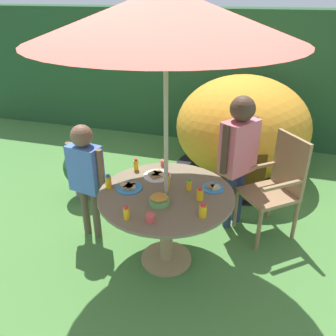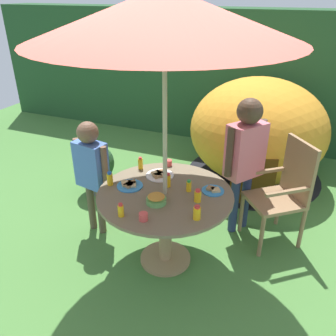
{
  "view_description": "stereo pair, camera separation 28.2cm",
  "coord_description": "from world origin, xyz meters",
  "px_view_note": "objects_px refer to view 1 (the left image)",
  "views": [
    {
      "loc": [
        0.72,
        -2.43,
        2.28
      ],
      "look_at": [
        -0.01,
        0.08,
        0.93
      ],
      "focal_mm": 37.29,
      "sensor_mm": 36.0,
      "label": 1
    },
    {
      "loc": [
        0.99,
        -2.34,
        2.28
      ],
      "look_at": [
        -0.01,
        0.08,
        0.93
      ],
      "focal_mm": 37.29,
      "sensor_mm": 36.0,
      "label": 2
    }
  ],
  "objects_px": {
    "snack_bowl": "(159,200)",
    "plate_near_right": "(157,175)",
    "potted_plant": "(83,169)",
    "juice_bottle_front_edge": "(200,194)",
    "patio_umbrella": "(166,15)",
    "child_in_pink_shirt": "(239,147)",
    "juice_bottle_center_front": "(136,165)",
    "wooden_chair": "(277,183)",
    "juice_bottle_near_left": "(126,213)",
    "dome_tent": "(242,127)",
    "cup_far": "(150,218)",
    "child_in_blue_shirt": "(86,169)",
    "juice_bottle_back_edge": "(167,180)",
    "plate_mid_left": "(213,188)",
    "garden_table": "(166,210)",
    "cup_near": "(164,163)",
    "juice_bottle_far_left": "(189,185)",
    "juice_bottle_center_back": "(108,182)",
    "juice_bottle_mid_right": "(203,211)",
    "plate_far_right": "(129,187)"
  },
  "relations": [
    {
      "from": "juice_bottle_far_left",
      "to": "juice_bottle_center_back",
      "type": "height_order",
      "value": "juice_bottle_center_back"
    },
    {
      "from": "child_in_blue_shirt",
      "to": "juice_bottle_far_left",
      "type": "relative_size",
      "value": 11.46
    },
    {
      "from": "patio_umbrella",
      "to": "child_in_pink_shirt",
      "type": "relative_size",
      "value": 1.63
    },
    {
      "from": "child_in_pink_shirt",
      "to": "juice_bottle_center_back",
      "type": "bearing_deg",
      "value": -17.29
    },
    {
      "from": "juice_bottle_center_front",
      "to": "cup_far",
      "type": "xyz_separation_m",
      "value": [
        0.4,
        -0.74,
        -0.03
      ]
    },
    {
      "from": "potted_plant",
      "to": "juice_bottle_far_left",
      "type": "xyz_separation_m",
      "value": [
        1.45,
        -0.72,
        0.42
      ]
    },
    {
      "from": "cup_far",
      "to": "child_in_blue_shirt",
      "type": "bearing_deg",
      "value": 145.61
    },
    {
      "from": "juice_bottle_center_front",
      "to": "cup_near",
      "type": "relative_size",
      "value": 1.92
    },
    {
      "from": "potted_plant",
      "to": "juice_bottle_near_left",
      "type": "height_order",
      "value": "juice_bottle_near_left"
    },
    {
      "from": "cup_near",
      "to": "garden_table",
      "type": "bearing_deg",
      "value": -71.0
    },
    {
      "from": "wooden_chair",
      "to": "juice_bottle_back_edge",
      "type": "height_order",
      "value": "wooden_chair"
    },
    {
      "from": "plate_far_right",
      "to": "juice_bottle_near_left",
      "type": "xyz_separation_m",
      "value": [
        0.15,
        -0.42,
        0.04
      ]
    },
    {
      "from": "potted_plant",
      "to": "juice_bottle_front_edge",
      "type": "bearing_deg",
      "value": -28.32
    },
    {
      "from": "snack_bowl",
      "to": "juice_bottle_back_edge",
      "type": "relative_size",
      "value": 1.27
    },
    {
      "from": "cup_near",
      "to": "snack_bowl",
      "type": "bearing_deg",
      "value": -76.18
    },
    {
      "from": "child_in_pink_shirt",
      "to": "cup_near",
      "type": "xyz_separation_m",
      "value": [
        -0.69,
        -0.26,
        -0.14
      ]
    },
    {
      "from": "juice_bottle_far_left",
      "to": "juice_bottle_front_edge",
      "type": "xyz_separation_m",
      "value": [
        0.12,
        -0.13,
        0.0
      ]
    },
    {
      "from": "garden_table",
      "to": "dome_tent",
      "type": "distance_m",
      "value": 2.05
    },
    {
      "from": "garden_table",
      "to": "dome_tent",
      "type": "height_order",
      "value": "dome_tent"
    },
    {
      "from": "dome_tent",
      "to": "cup_near",
      "type": "bearing_deg",
      "value": -120.34
    },
    {
      "from": "dome_tent",
      "to": "plate_near_right",
      "type": "xyz_separation_m",
      "value": [
        -0.62,
        -1.74,
        0.09
      ]
    },
    {
      "from": "wooden_chair",
      "to": "dome_tent",
      "type": "height_order",
      "value": "dome_tent"
    },
    {
      "from": "juice_bottle_near_left",
      "to": "juice_bottle_center_front",
      "type": "xyz_separation_m",
      "value": [
        -0.21,
        0.76,
        0.01
      ]
    },
    {
      "from": "juice_bottle_center_front",
      "to": "juice_bottle_back_edge",
      "type": "distance_m",
      "value": 0.43
    },
    {
      "from": "juice_bottle_center_back",
      "to": "plate_mid_left",
      "type": "bearing_deg",
      "value": 15.08
    },
    {
      "from": "child_in_blue_shirt",
      "to": "juice_bottle_front_edge",
      "type": "xyz_separation_m",
      "value": [
        1.13,
        -0.17,
        0.01
      ]
    },
    {
      "from": "wooden_chair",
      "to": "juice_bottle_near_left",
      "type": "xyz_separation_m",
      "value": [
        -1.11,
        -1.18,
        0.21
      ]
    },
    {
      "from": "patio_umbrella",
      "to": "dome_tent",
      "type": "relative_size",
      "value": 1.14
    },
    {
      "from": "garden_table",
      "to": "plate_mid_left",
      "type": "bearing_deg",
      "value": 26.42
    },
    {
      "from": "wooden_chair",
      "to": "juice_bottle_near_left",
      "type": "bearing_deg",
      "value": -81.95
    },
    {
      "from": "potted_plant",
      "to": "juice_bottle_back_edge",
      "type": "bearing_deg",
      "value": -29.69
    },
    {
      "from": "snack_bowl",
      "to": "plate_near_right",
      "type": "height_order",
      "value": "snack_bowl"
    },
    {
      "from": "juice_bottle_far_left",
      "to": "juice_bottle_center_back",
      "type": "distance_m",
      "value": 0.7
    },
    {
      "from": "potted_plant",
      "to": "juice_bottle_center_front",
      "type": "relative_size",
      "value": 5.13
    },
    {
      "from": "potted_plant",
      "to": "plate_near_right",
      "type": "distance_m",
      "value": 1.3
    },
    {
      "from": "garden_table",
      "to": "patio_umbrella",
      "type": "relative_size",
      "value": 0.51
    },
    {
      "from": "garden_table",
      "to": "wooden_chair",
      "type": "relative_size",
      "value": 1.11
    },
    {
      "from": "juice_bottle_mid_right",
      "to": "snack_bowl",
      "type": "bearing_deg",
      "value": 167.47
    },
    {
      "from": "dome_tent",
      "to": "potted_plant",
      "type": "height_order",
      "value": "dome_tent"
    },
    {
      "from": "patio_umbrella",
      "to": "juice_bottle_center_back",
      "type": "distance_m",
      "value": 1.43
    },
    {
      "from": "plate_mid_left",
      "to": "garden_table",
      "type": "bearing_deg",
      "value": -153.58
    },
    {
      "from": "plate_far_right",
      "to": "plate_near_right",
      "type": "distance_m",
      "value": 0.32
    },
    {
      "from": "child_in_blue_shirt",
      "to": "child_in_pink_shirt",
      "type": "bearing_deg",
      "value": 34.23
    },
    {
      "from": "snack_bowl",
      "to": "juice_bottle_front_edge",
      "type": "height_order",
      "value": "juice_bottle_front_edge"
    },
    {
      "from": "wooden_chair",
      "to": "plate_mid_left",
      "type": "height_order",
      "value": "wooden_chair"
    },
    {
      "from": "dome_tent",
      "to": "child_in_blue_shirt",
      "type": "relative_size",
      "value": 1.67
    },
    {
      "from": "child_in_blue_shirt",
      "to": "juice_bottle_back_edge",
      "type": "bearing_deg",
      "value": 7.5
    },
    {
      "from": "patio_umbrella",
      "to": "juice_bottle_mid_right",
      "type": "relative_size",
      "value": 19.82
    },
    {
      "from": "child_in_blue_shirt",
      "to": "snack_bowl",
      "type": "height_order",
      "value": "child_in_blue_shirt"
    },
    {
      "from": "potted_plant",
      "to": "plate_near_right",
      "type": "height_order",
      "value": "plate_near_right"
    }
  ]
}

